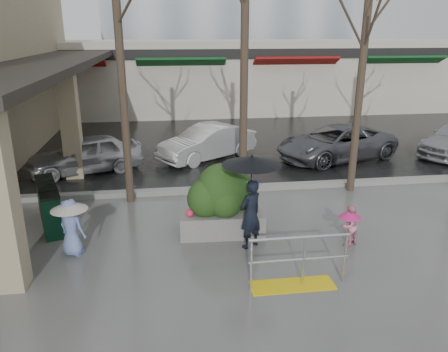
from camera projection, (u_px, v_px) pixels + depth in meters
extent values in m
plane|color=#51514F|center=(216.00, 259.00, 9.19)|extent=(120.00, 120.00, 0.00)
cube|color=black|center=(178.00, 100.00, 29.85)|extent=(120.00, 36.00, 0.01)
cube|color=gray|center=(200.00, 190.00, 12.92)|extent=(120.00, 0.30, 0.15)
cube|color=#2D2823|center=(49.00, 59.00, 14.93)|extent=(2.80, 18.00, 0.25)
cube|color=tan|center=(71.00, 124.00, 13.76)|extent=(0.55, 0.55, 3.50)
cube|color=beige|center=(213.00, 76.00, 25.72)|extent=(34.00, 6.00, 4.00)
cube|color=maroon|center=(60.00, 67.00, 21.69)|extent=(4.50, 1.68, 0.87)
cube|color=#0F4C1E|center=(181.00, 65.00, 22.46)|extent=(4.50, 1.68, 0.87)
cube|color=maroon|center=(294.00, 64.00, 23.24)|extent=(4.50, 1.68, 0.87)
cube|color=#0F4C1E|center=(399.00, 63.00, 24.01)|extent=(4.50, 1.68, 0.87)
cube|color=black|center=(219.00, 54.00, 22.55)|extent=(34.00, 0.35, 0.50)
cube|color=yellow|center=(292.00, 285.00, 8.23)|extent=(1.60, 0.50, 0.02)
cylinder|color=silver|center=(251.00, 265.00, 7.97)|extent=(0.05, 0.05, 1.00)
cylinder|color=silver|center=(304.00, 262.00, 8.10)|extent=(0.05, 0.05, 1.00)
cylinder|color=silver|center=(345.00, 259.00, 8.20)|extent=(0.05, 0.05, 1.00)
cylinder|color=silver|center=(300.00, 238.00, 7.92)|extent=(1.90, 0.06, 0.06)
cylinder|color=silver|center=(299.00, 259.00, 8.07)|extent=(1.90, 0.04, 0.04)
cylinder|color=#382B21|center=(122.00, 78.00, 11.23)|extent=(0.22, 0.22, 6.80)
cylinder|color=#382B21|center=(244.00, 73.00, 11.61)|extent=(0.22, 0.22, 7.00)
cylinder|color=#382B21|center=(361.00, 80.00, 12.11)|extent=(0.22, 0.22, 6.50)
imported|color=black|center=(251.00, 214.00, 9.47)|extent=(0.68, 0.63, 1.56)
cylinder|color=black|center=(251.00, 179.00, 9.22)|extent=(0.02, 0.02, 0.99)
cone|color=black|center=(252.00, 161.00, 9.09)|extent=(1.28, 1.28, 0.18)
sphere|color=black|center=(252.00, 156.00, 9.05)|extent=(0.05, 0.05, 0.05)
imported|color=pink|center=(349.00, 226.00, 9.66)|extent=(0.57, 0.54, 0.94)
cylinder|color=black|center=(350.00, 218.00, 9.60)|extent=(0.02, 0.02, 0.41)
cone|color=#D42172|center=(350.00, 214.00, 9.57)|extent=(0.50, 0.50, 0.18)
sphere|color=black|center=(351.00, 209.00, 9.53)|extent=(0.05, 0.05, 0.05)
imported|color=#738ACC|center=(71.00, 227.00, 9.19)|extent=(0.73, 0.67, 1.26)
cylinder|color=black|center=(70.00, 215.00, 9.10)|extent=(0.02, 0.02, 0.59)
cone|color=beige|center=(69.00, 206.00, 9.04)|extent=(0.77, 0.77, 0.18)
sphere|color=black|center=(68.00, 201.00, 9.00)|extent=(0.05, 0.05, 0.05)
cube|color=slate|center=(222.00, 222.00, 10.32)|extent=(1.99, 1.06, 0.54)
ellipsoid|color=#1E4014|center=(222.00, 190.00, 10.06)|extent=(1.19, 1.07, 1.25)
sphere|color=#1E4014|center=(206.00, 198.00, 9.96)|extent=(0.86, 0.86, 0.86)
sphere|color=#1E4014|center=(237.00, 192.00, 10.31)|extent=(0.91, 0.91, 0.91)
cube|color=#0B331E|center=(52.00, 218.00, 9.98)|extent=(0.51, 0.51, 0.98)
cube|color=black|center=(49.00, 196.00, 9.81)|extent=(0.54, 0.54, 0.07)
cube|color=black|center=(50.00, 211.00, 10.40)|extent=(0.51, 0.51, 0.98)
cube|color=black|center=(47.00, 190.00, 10.23)|extent=(0.54, 0.54, 0.07)
cube|color=#0C3416|center=(48.00, 204.00, 10.82)|extent=(0.51, 0.51, 0.98)
cube|color=black|center=(45.00, 183.00, 10.65)|extent=(0.54, 0.54, 0.07)
cube|color=black|center=(46.00, 197.00, 11.24)|extent=(0.51, 0.51, 0.98)
cube|color=black|center=(44.00, 177.00, 11.07)|extent=(0.54, 0.54, 0.07)
imported|color=#B9B9BE|center=(86.00, 154.00, 14.60)|extent=(3.98, 2.61, 1.26)
imported|color=white|center=(207.00, 142.00, 16.13)|extent=(3.93, 3.21, 1.26)
imported|color=#57585E|center=(336.00, 143.00, 16.07)|extent=(4.96, 3.40, 1.26)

